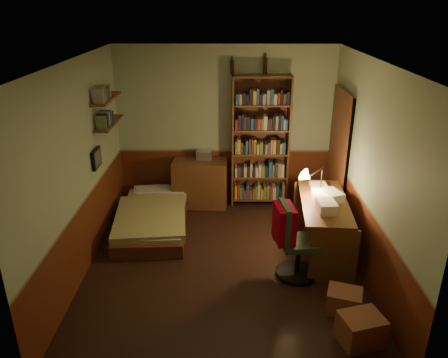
{
  "coord_description": "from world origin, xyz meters",
  "views": [
    {
      "loc": [
        0.05,
        -4.9,
        3.24
      ],
      "look_at": [
        0.0,
        0.25,
        1.1
      ],
      "focal_mm": 35.0,
      "sensor_mm": 36.0,
      "label": 1
    }
  ],
  "objects_px": {
    "dresser": "(200,183)",
    "cardboard_box_b": "(344,301)",
    "bed": "(152,211)",
    "desk_lamp": "(322,172)",
    "bookshelf": "(260,143)",
    "mini_stereo": "(204,154)",
    "office_chair": "(299,244)",
    "cardboard_box_a": "(361,329)",
    "desk": "(322,227)"
  },
  "relations": [
    {
      "from": "dresser",
      "to": "cardboard_box_b",
      "type": "height_order",
      "value": "dresser"
    },
    {
      "from": "bed",
      "to": "bookshelf",
      "type": "height_order",
      "value": "bookshelf"
    },
    {
      "from": "bed",
      "to": "cardboard_box_a",
      "type": "relative_size",
      "value": 4.33
    },
    {
      "from": "mini_stereo",
      "to": "desk",
      "type": "distance_m",
      "value": 2.36
    },
    {
      "from": "desk_lamp",
      "to": "office_chair",
      "type": "distance_m",
      "value": 1.07
    },
    {
      "from": "mini_stereo",
      "to": "desk_lamp",
      "type": "relative_size",
      "value": 0.38
    },
    {
      "from": "desk",
      "to": "cardboard_box_b",
      "type": "bearing_deg",
      "value": -84.2
    },
    {
      "from": "dresser",
      "to": "desk",
      "type": "bearing_deg",
      "value": -37.94
    },
    {
      "from": "bookshelf",
      "to": "cardboard_box_a",
      "type": "relative_size",
      "value": 5.2
    },
    {
      "from": "desk_lamp",
      "to": "cardboard_box_a",
      "type": "bearing_deg",
      "value": -63.44
    },
    {
      "from": "bed",
      "to": "bookshelf",
      "type": "distance_m",
      "value": 2.04
    },
    {
      "from": "mini_stereo",
      "to": "dresser",
      "type": "bearing_deg",
      "value": -116.32
    },
    {
      "from": "cardboard_box_b",
      "to": "cardboard_box_a",
      "type": "bearing_deg",
      "value": -83.81
    },
    {
      "from": "cardboard_box_a",
      "to": "office_chair",
      "type": "bearing_deg",
      "value": 112.29
    },
    {
      "from": "bookshelf",
      "to": "cardboard_box_a",
      "type": "xyz_separation_m",
      "value": [
        0.83,
        -3.26,
        -0.92
      ]
    },
    {
      "from": "desk",
      "to": "office_chair",
      "type": "height_order",
      "value": "office_chair"
    },
    {
      "from": "bed",
      "to": "mini_stereo",
      "type": "distance_m",
      "value": 1.32
    },
    {
      "from": "bookshelf",
      "to": "cardboard_box_a",
      "type": "height_order",
      "value": "bookshelf"
    },
    {
      "from": "dresser",
      "to": "desk",
      "type": "distance_m",
      "value": 2.27
    },
    {
      "from": "bookshelf",
      "to": "desk",
      "type": "bearing_deg",
      "value": -66.82
    },
    {
      "from": "bed",
      "to": "office_chair",
      "type": "xyz_separation_m",
      "value": [
        2.01,
        -1.23,
        0.19
      ]
    },
    {
      "from": "cardboard_box_b",
      "to": "office_chair",
      "type": "bearing_deg",
      "value": 121.81
    },
    {
      "from": "cardboard_box_a",
      "to": "cardboard_box_b",
      "type": "height_order",
      "value": "cardboard_box_a"
    },
    {
      "from": "mini_stereo",
      "to": "cardboard_box_a",
      "type": "bearing_deg",
      "value": -61.99
    },
    {
      "from": "mini_stereo",
      "to": "office_chair",
      "type": "height_order",
      "value": "mini_stereo"
    },
    {
      "from": "dresser",
      "to": "mini_stereo",
      "type": "distance_m",
      "value": 0.48
    },
    {
      "from": "bookshelf",
      "to": "mini_stereo",
      "type": "bearing_deg",
      "value": 174.92
    },
    {
      "from": "bed",
      "to": "desk",
      "type": "bearing_deg",
      "value": -19.19
    },
    {
      "from": "dresser",
      "to": "cardboard_box_b",
      "type": "relative_size",
      "value": 2.4
    },
    {
      "from": "dresser",
      "to": "cardboard_box_b",
      "type": "bearing_deg",
      "value": -54.48
    },
    {
      "from": "mini_stereo",
      "to": "desk_lamp",
      "type": "distance_m",
      "value": 2.17
    },
    {
      "from": "bookshelf",
      "to": "cardboard_box_b",
      "type": "relative_size",
      "value": 5.84
    },
    {
      "from": "cardboard_box_b",
      "to": "desk",
      "type": "bearing_deg",
      "value": 91.19
    },
    {
      "from": "desk_lamp",
      "to": "cardboard_box_b",
      "type": "height_order",
      "value": "desk_lamp"
    },
    {
      "from": "desk",
      "to": "cardboard_box_b",
      "type": "xyz_separation_m",
      "value": [
        0.03,
        -1.23,
        -0.26
      ]
    },
    {
      "from": "mini_stereo",
      "to": "desk",
      "type": "relative_size",
      "value": 0.17
    },
    {
      "from": "desk",
      "to": "desk_lamp",
      "type": "bearing_deg",
      "value": 99.43
    },
    {
      "from": "bed",
      "to": "desk_lamp",
      "type": "distance_m",
      "value": 2.58
    },
    {
      "from": "desk",
      "to": "cardboard_box_a",
      "type": "xyz_separation_m",
      "value": [
        0.08,
        -1.7,
        -0.23
      ]
    },
    {
      "from": "mini_stereo",
      "to": "office_chair",
      "type": "distance_m",
      "value": 2.53
    },
    {
      "from": "desk",
      "to": "cardboard_box_b",
      "type": "height_order",
      "value": "desk"
    },
    {
      "from": "bed",
      "to": "desk_lamp",
      "type": "relative_size",
      "value": 2.69
    },
    {
      "from": "desk",
      "to": "cardboard_box_a",
      "type": "bearing_deg",
      "value": -82.8
    },
    {
      "from": "bookshelf",
      "to": "desk",
      "type": "xyz_separation_m",
      "value": [
        0.75,
        -1.56,
        -0.69
      ]
    },
    {
      "from": "desk",
      "to": "desk_lamp",
      "type": "relative_size",
      "value": 2.17
    },
    {
      "from": "desk",
      "to": "office_chair",
      "type": "distance_m",
      "value": 0.68
    },
    {
      "from": "office_chair",
      "to": "desk_lamp",
      "type": "bearing_deg",
      "value": 55.7
    },
    {
      "from": "bed",
      "to": "bookshelf",
      "type": "relative_size",
      "value": 0.83
    },
    {
      "from": "desk",
      "to": "office_chair",
      "type": "relative_size",
      "value": 1.59
    },
    {
      "from": "bed",
      "to": "dresser",
      "type": "height_order",
      "value": "dresser"
    }
  ]
}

